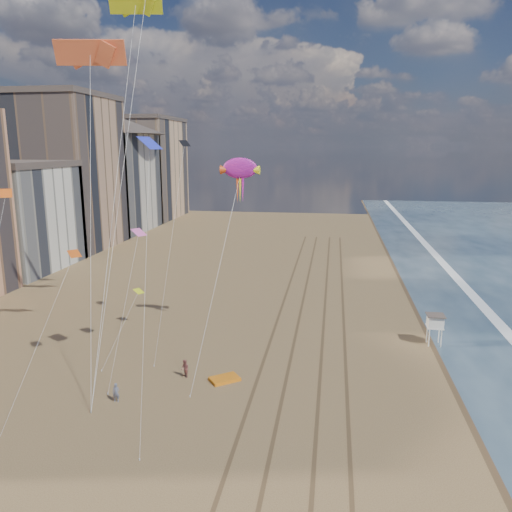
{
  "coord_description": "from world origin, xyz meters",
  "views": [
    {
      "loc": [
        4.68,
        -17.44,
        19.13
      ],
      "look_at": [
        -2.12,
        26.0,
        9.5
      ],
      "focal_mm": 35.0,
      "sensor_mm": 36.0,
      "label": 1
    }
  ],
  "objects_px": {
    "kite_flyer_a": "(116,393)",
    "kite_flyer_b": "(185,369)",
    "show_kite": "(240,169)",
    "grounded_kite": "(225,379)",
    "lifeguard_stand": "(435,322)"
  },
  "relations": [
    {
      "from": "kite_flyer_a",
      "to": "kite_flyer_b",
      "type": "bearing_deg",
      "value": 44.71
    },
    {
      "from": "kite_flyer_a",
      "to": "show_kite",
      "type": "bearing_deg",
      "value": 57.99
    },
    {
      "from": "grounded_kite",
      "to": "kite_flyer_a",
      "type": "relative_size",
      "value": 1.59
    },
    {
      "from": "grounded_kite",
      "to": "lifeguard_stand",
      "type": "bearing_deg",
      "value": -6.98
    },
    {
      "from": "lifeguard_stand",
      "to": "kite_flyer_b",
      "type": "bearing_deg",
      "value": -154.1
    },
    {
      "from": "lifeguard_stand",
      "to": "grounded_kite",
      "type": "relative_size",
      "value": 1.31
    },
    {
      "from": "lifeguard_stand",
      "to": "kite_flyer_a",
      "type": "height_order",
      "value": "lifeguard_stand"
    },
    {
      "from": "lifeguard_stand",
      "to": "kite_flyer_a",
      "type": "xyz_separation_m",
      "value": [
        -26.21,
        -15.56,
        -1.64
      ]
    },
    {
      "from": "grounded_kite",
      "to": "kite_flyer_b",
      "type": "distance_m",
      "value": 3.49
    },
    {
      "from": "lifeguard_stand",
      "to": "show_kite",
      "type": "relative_size",
      "value": 0.15
    },
    {
      "from": "grounded_kite",
      "to": "kite_flyer_b",
      "type": "height_order",
      "value": "kite_flyer_b"
    },
    {
      "from": "kite_flyer_a",
      "to": "kite_flyer_b",
      "type": "relative_size",
      "value": 0.95
    },
    {
      "from": "lifeguard_stand",
      "to": "show_kite",
      "type": "height_order",
      "value": "show_kite"
    },
    {
      "from": "show_kite",
      "to": "kite_flyer_b",
      "type": "xyz_separation_m",
      "value": [
        -3.09,
        -9.33,
        -16.33
      ]
    },
    {
      "from": "kite_flyer_a",
      "to": "kite_flyer_b",
      "type": "height_order",
      "value": "kite_flyer_b"
    }
  ]
}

